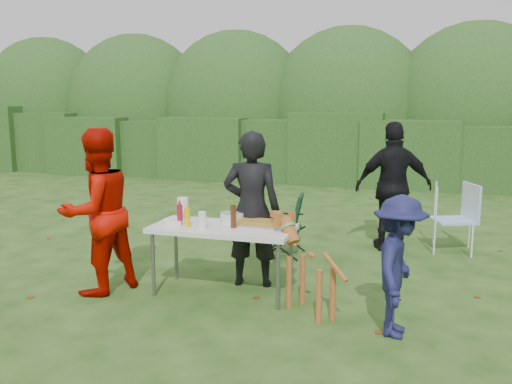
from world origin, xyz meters
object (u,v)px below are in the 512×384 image
(person_red_jacket, at_px, (97,212))
(folding_table, at_px, (223,231))
(child, at_px, (399,266))
(ketchup_bottle, at_px, (180,215))
(dog, at_px, (311,269))
(beer_bottle, at_px, (233,217))
(mustard_bottle, at_px, (187,218))
(paper_towel_roll, at_px, (183,210))
(person_cook, at_px, (252,209))
(camping_chair, at_px, (283,225))
(person_black_puffy, at_px, (394,187))
(lawn_chair, at_px, (453,217))

(person_red_jacket, bearing_deg, folding_table, 127.95)
(child, xyz_separation_m, ketchup_bottle, (-2.28, 0.43, 0.22))
(dog, height_order, beer_bottle, beer_bottle)
(mustard_bottle, bearing_deg, paper_towel_roll, 123.91)
(person_cook, bearing_deg, camping_chair, -101.89)
(folding_table, height_order, ketchup_bottle, ketchup_bottle)
(person_black_puffy, distance_m, beer_bottle, 2.77)
(person_black_puffy, distance_m, mustard_bottle, 3.13)
(person_red_jacket, xyz_separation_m, lawn_chair, (3.73, 2.78, -0.41))
(person_cook, distance_m, lawn_chair, 3.08)
(folding_table, height_order, mustard_bottle, mustard_bottle)
(dog, height_order, mustard_bottle, mustard_bottle)
(person_red_jacket, height_order, person_black_puffy, person_black_puffy)
(mustard_bottle, bearing_deg, person_red_jacket, -168.54)
(camping_chair, relative_size, beer_bottle, 3.50)
(person_black_puffy, bearing_deg, person_red_jacket, 25.05)
(person_cook, bearing_deg, ketchup_bottle, 24.67)
(folding_table, distance_m, person_black_puffy, 2.82)
(folding_table, height_order, person_cook, person_cook)
(folding_table, xyz_separation_m, camping_chair, (0.26, 1.56, -0.27))
(person_red_jacket, bearing_deg, ketchup_bottle, 130.07)
(person_cook, xyz_separation_m, ketchup_bottle, (-0.66, -0.44, -0.02))
(lawn_chair, xyz_separation_m, beer_bottle, (-2.30, -2.49, 0.39))
(folding_table, bearing_deg, beer_bottle, -13.73)
(child, bearing_deg, person_red_jacket, 90.91)
(folding_table, distance_m, person_red_jacket, 1.35)
(dog, height_order, camping_chair, dog)
(person_red_jacket, relative_size, dog, 1.86)
(beer_bottle, distance_m, paper_towel_roll, 0.64)
(person_black_puffy, relative_size, lawn_chair, 1.87)
(child, xyz_separation_m, mustard_bottle, (-2.17, 0.38, 0.21))
(folding_table, relative_size, paper_towel_roll, 5.77)
(person_cook, bearing_deg, person_black_puffy, -135.55)
(person_cook, bearing_deg, person_red_jacket, 15.41)
(camping_chair, xyz_separation_m, ketchup_bottle, (-0.72, -1.64, 0.43))
(lawn_chair, bearing_deg, camping_chair, 0.74)
(camping_chair, bearing_deg, mustard_bottle, 63.63)
(folding_table, bearing_deg, person_red_jacket, -165.89)
(person_cook, relative_size, camping_chair, 2.06)
(ketchup_bottle, xyz_separation_m, paper_towel_roll, (-0.05, 0.18, 0.02))
(lawn_chair, bearing_deg, beer_bottle, 25.49)
(person_red_jacket, height_order, camping_chair, person_red_jacket)
(person_cook, relative_size, person_black_puffy, 0.98)
(mustard_bottle, relative_size, beer_bottle, 0.83)
(child, xyz_separation_m, beer_bottle, (-1.70, 0.48, 0.23))
(camping_chair, relative_size, mustard_bottle, 4.19)
(person_red_jacket, bearing_deg, beer_bottle, 125.49)
(folding_table, bearing_deg, person_cook, 60.24)
(child, height_order, dog, child)
(camping_chair, height_order, mustard_bottle, mustard_bottle)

